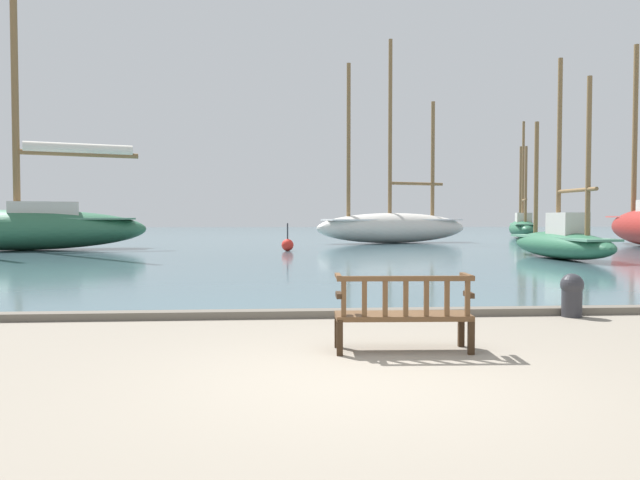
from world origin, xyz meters
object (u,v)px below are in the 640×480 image
(sailboat_centre_channel, at_px, (393,225))
(sailboat_outer_port, at_px, (523,226))
(mooring_bollard, at_px, (572,293))
(sailboat_mid_starboard, at_px, (25,222))
(park_bench, at_px, (403,312))
(sailboat_nearest_starboard, at_px, (561,240))
(channel_buoy, at_px, (288,245))

(sailboat_centre_channel, bearing_deg, sailboat_outer_port, 35.76)
(sailboat_outer_port, distance_m, mooring_bollard, 36.17)
(sailboat_mid_starboard, bearing_deg, mooring_bollard, -50.61)
(sailboat_centre_channel, height_order, mooring_bollard, sailboat_centre_channel)
(sailboat_mid_starboard, distance_m, sailboat_centre_channel, 19.22)
(park_bench, bearing_deg, sailboat_nearest_starboard, 58.75)
(sailboat_mid_starboard, xyz_separation_m, mooring_bollard, (16.00, -19.48, -0.99))
(sailboat_mid_starboard, bearing_deg, sailboat_centre_channel, 19.53)
(sailboat_centre_channel, height_order, channel_buoy, sailboat_centre_channel)
(channel_buoy, bearing_deg, mooring_bollard, -76.94)
(sailboat_outer_port, bearing_deg, sailboat_nearest_starboard, -108.95)
(park_bench, relative_size, mooring_bollard, 2.33)
(park_bench, height_order, sailboat_nearest_starboard, sailboat_nearest_starboard)
(sailboat_nearest_starboard, distance_m, sailboat_outer_port, 22.74)
(sailboat_centre_channel, relative_size, channel_buoy, 9.42)
(park_bench, relative_size, sailboat_mid_starboard, 0.10)
(channel_buoy, bearing_deg, sailboat_mid_starboard, 172.50)
(sailboat_outer_port, distance_m, channel_buoy, 23.35)
(mooring_bollard, bearing_deg, sailboat_mid_starboard, 129.39)
(sailboat_nearest_starboard, height_order, mooring_bollard, sailboat_nearest_starboard)
(mooring_bollard, bearing_deg, park_bench, -144.07)
(sailboat_outer_port, bearing_deg, mooring_bollard, -111.07)
(mooring_bollard, distance_m, channel_buoy, 18.40)
(sailboat_centre_channel, bearing_deg, park_bench, -100.71)
(sailboat_centre_channel, distance_m, channel_buoy, 10.18)
(park_bench, relative_size, sailboat_outer_port, 0.19)
(sailboat_outer_port, bearing_deg, park_bench, -114.22)
(sailboat_nearest_starboard, height_order, channel_buoy, sailboat_nearest_starboard)
(sailboat_outer_port, height_order, channel_buoy, sailboat_outer_port)
(mooring_bollard, height_order, channel_buoy, channel_buoy)
(sailboat_outer_port, relative_size, channel_buoy, 6.75)
(mooring_bollard, bearing_deg, sailboat_centre_channel, 85.33)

